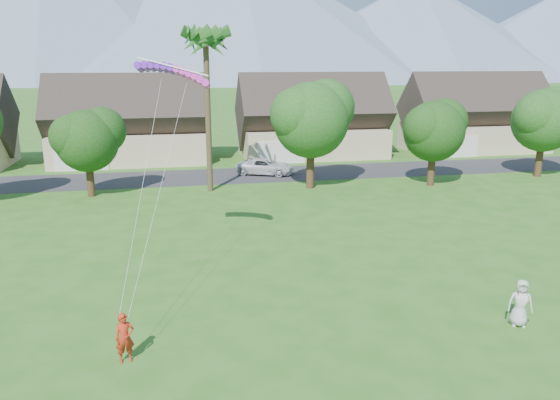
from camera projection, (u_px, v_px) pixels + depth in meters
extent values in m
cube|color=#2D2D30|center=(229.00, 176.00, 48.78)|extent=(90.00, 7.00, 0.01)
imported|color=#B72914|center=(125.00, 338.00, 18.50)|extent=(0.73, 0.57, 1.77)
imported|color=beige|center=(521.00, 303.00, 21.02)|extent=(1.09, 0.92, 1.89)
imported|color=silver|center=(265.00, 167.00, 49.23)|extent=(5.69, 4.23, 1.44)
cone|color=slate|center=(53.00, 3.00, 244.71)|extent=(190.00, 190.00, 70.00)
cone|color=slate|center=(241.00, 15.00, 261.51)|extent=(240.00, 240.00, 62.00)
cone|color=slate|center=(416.00, 30.00, 279.74)|extent=(200.00, 200.00, 50.00)
cone|color=slate|center=(553.00, 37.00, 295.23)|extent=(180.00, 180.00, 45.00)
cube|color=beige|center=(131.00, 147.00, 55.30)|extent=(15.00, 8.00, 3.00)
cube|color=#382D28|center=(128.00, 114.00, 54.48)|extent=(15.75, 8.15, 8.15)
cube|color=silver|center=(81.00, 159.00, 50.75)|extent=(4.80, 0.12, 2.20)
cube|color=beige|center=(312.00, 142.00, 58.83)|extent=(15.00, 8.00, 3.00)
cube|color=#382D28|center=(313.00, 111.00, 58.01)|extent=(15.75, 8.15, 8.15)
cube|color=silver|center=(281.00, 153.00, 54.29)|extent=(4.80, 0.12, 2.20)
cube|color=beige|center=(473.00, 137.00, 62.36)|extent=(15.00, 8.00, 3.00)
cube|color=#382D28|center=(476.00, 108.00, 61.55)|extent=(15.75, 8.15, 8.15)
cube|color=silver|center=(457.00, 147.00, 57.82)|extent=(4.80, 0.12, 2.20)
cylinder|color=#47301C|center=(91.00, 182.00, 41.24)|extent=(0.56, 0.56, 2.18)
sphere|color=#214916|center=(87.00, 141.00, 40.47)|extent=(4.62, 4.62, 4.62)
cylinder|color=#47301C|center=(310.00, 171.00, 43.85)|extent=(0.62, 0.62, 2.82)
sphere|color=#214916|center=(311.00, 120.00, 42.84)|extent=(5.98, 5.98, 5.98)
cylinder|color=#47301C|center=(431.00, 172.00, 44.82)|extent=(0.58, 0.58, 2.30)
sphere|color=#214916|center=(434.00, 131.00, 44.00)|extent=(4.90, 4.90, 4.90)
cylinder|color=#47301C|center=(539.00, 162.00, 48.26)|extent=(0.60, 0.60, 2.56)
sphere|color=#214916|center=(544.00, 120.00, 47.35)|extent=(5.44, 5.44, 5.44)
cylinder|color=#4C3D26|center=(208.00, 115.00, 41.70)|extent=(0.44, 0.44, 12.00)
sphere|color=#286021|center=(205.00, 28.00, 40.13)|extent=(3.00, 3.00, 3.00)
cube|color=#691AC7|center=(156.00, 70.00, 25.07)|extent=(1.86, 1.29, 0.50)
cube|color=#E22AC2|center=(193.00, 69.00, 25.38)|extent=(1.86, 1.29, 0.50)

